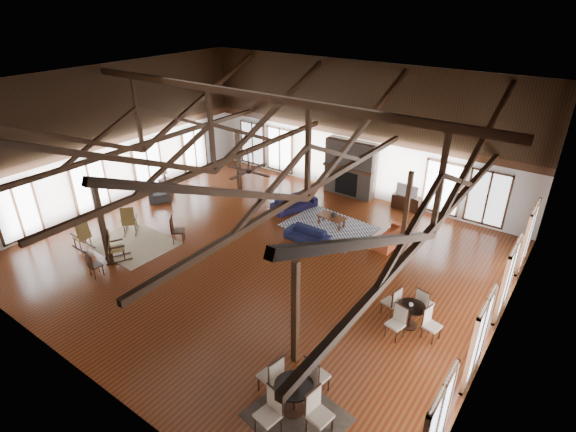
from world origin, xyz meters
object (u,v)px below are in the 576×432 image
Objects in this scene: sofa_navy_front at (307,235)px; sofa_orange at (391,236)px; cafe_table_far at (411,312)px; tv_console at (406,202)px; sofa_navy_left at (294,203)px; coffee_table at (332,217)px; armchair at (159,193)px; cafe_table_near at (294,393)px.

sofa_orange is (2.64, 1.76, 0.03)m from sofa_navy_front.
cafe_table_far reaches higher than tv_console.
coffee_table is at bearing -80.25° from sofa_navy_left.
armchair reaches higher than sofa_navy_front.
sofa_orange is 3.22m from tv_console.
sofa_navy_left is 0.96× the size of cafe_table_near.
sofa_navy_left is 2.00× the size of armchair.
sofa_navy_left is 6.25m from armchair.
sofa_navy_front is 0.93× the size of cafe_table_far.
sofa_navy_left is 2.15m from coffee_table.
cafe_table_far is (7.07, -4.32, 0.19)m from sofa_navy_left.
sofa_navy_front is at bearing 121.22° from cafe_table_near.
sofa_navy_left is 8.28m from cafe_table_far.
coffee_table is 0.98× the size of tv_console.
armchair is 12.74m from cafe_table_far.
cafe_table_far is at bearing -101.72° from sofa_navy_left.
sofa_orange is 10.54m from armchair.
armchair is (-7.58, -0.82, 0.07)m from sofa_navy_front.
cafe_table_near is at bearing -103.53° from cafe_table_far.
cafe_table_far is (5.07, -2.33, 0.22)m from sofa_navy_front.
sofa_orange is (4.64, -0.23, -0.01)m from sofa_navy_left.
coffee_table is 9.15m from cafe_table_near.
cafe_table_near reaches higher than cafe_table_far.
sofa_navy_front is 1.46× the size of coffee_table.
sofa_navy_front is 1.63m from coffee_table.
tv_console reaches higher than sofa_navy_front.
sofa_navy_left reaches higher than sofa_orange.
sofa_orange is at bearing 9.35° from coffee_table.
armchair is 0.48× the size of cafe_table_near.
tv_console is (-2.06, 11.56, -0.24)m from cafe_table_near.
tv_console reaches higher than sofa_navy_left.
cafe_table_near is (1.39, -8.41, 0.26)m from sofa_orange.
sofa_navy_left is at bearing 135.25° from sofa_navy_front.
sofa_navy_front is at bearing -111.91° from tv_console.
sofa_navy_left is 1.69× the size of coffee_table.
sofa_navy_front is 1.44× the size of tv_console.
sofa_orange is 0.92× the size of cafe_table_near.
sofa_navy_front is at bearing 155.30° from cafe_table_far.
cafe_table_near reaches higher than tv_console.
tv_console is at bearing 100.08° from cafe_table_near.
sofa_navy_front is 0.87× the size of sofa_navy_left.
sofa_navy_front is 5.29m from tv_console.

